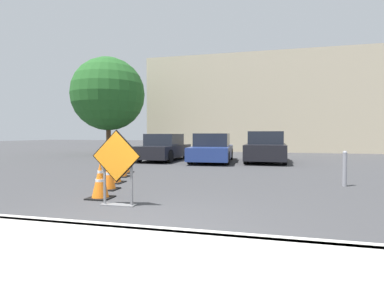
% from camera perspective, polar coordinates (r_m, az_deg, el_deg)
% --- Properties ---
extents(ground_plane, '(96.00, 96.00, 0.00)m').
position_cam_1_polar(ground_plane, '(13.93, 6.21, -3.87)').
color(ground_plane, '#3D3D3F').
extents(sidewalk_strip, '(29.91, 2.16, 0.14)m').
position_cam_1_polar(sidewalk_strip, '(3.48, -20.02, -20.80)').
color(sidewalk_strip, beige).
rests_on(sidewalk_strip, ground_plane).
extents(curb_lip, '(29.91, 0.20, 0.14)m').
position_cam_1_polar(curb_lip, '(4.36, -11.82, -15.97)').
color(curb_lip, beige).
rests_on(curb_lip, ground_plane).
extents(road_closed_sign, '(1.02, 0.20, 1.49)m').
position_cam_1_polar(road_closed_sign, '(6.01, -14.14, -3.62)').
color(road_closed_sign, black).
rests_on(road_closed_sign, ground_plane).
extents(traffic_cone_nearest, '(0.50, 0.50, 0.79)m').
position_cam_1_polar(traffic_cone_nearest, '(6.85, -17.08, -6.71)').
color(traffic_cone_nearest, black).
rests_on(traffic_cone_nearest, ground_plane).
extents(traffic_cone_second, '(0.44, 0.44, 0.81)m').
position_cam_1_polar(traffic_cone_second, '(7.86, -15.54, -5.51)').
color(traffic_cone_second, black).
rests_on(traffic_cone_second, ground_plane).
extents(traffic_cone_third, '(0.52, 0.52, 0.68)m').
position_cam_1_polar(traffic_cone_third, '(8.92, -14.56, -5.06)').
color(traffic_cone_third, black).
rests_on(traffic_cone_third, ground_plane).
extents(traffic_cone_fourth, '(0.45, 0.45, 0.76)m').
position_cam_1_polar(traffic_cone_fourth, '(10.09, -13.20, -3.99)').
color(traffic_cone_fourth, black).
rests_on(traffic_cone_fourth, ground_plane).
extents(traffic_cone_fifth, '(0.52, 0.52, 0.70)m').
position_cam_1_polar(traffic_cone_fifth, '(11.08, -12.72, -3.64)').
color(traffic_cone_fifth, black).
rests_on(traffic_cone_fifth, ground_plane).
extents(parked_car_nearest, '(1.99, 4.31, 1.41)m').
position_cam_1_polar(parked_car_nearest, '(16.04, -5.38, -0.78)').
color(parked_car_nearest, black).
rests_on(parked_car_nearest, ground_plane).
extents(parked_car_second, '(2.12, 4.57, 1.43)m').
position_cam_1_polar(parked_car_second, '(15.17, 3.83, -0.92)').
color(parked_car_second, navy).
rests_on(parked_car_second, ground_plane).
extents(parked_car_third, '(2.03, 4.17, 1.53)m').
position_cam_1_polar(parked_car_third, '(15.45, 13.88, -0.72)').
color(parked_car_third, black).
rests_on(parked_car_third, ground_plane).
extents(bollard_nearest, '(0.12, 0.12, 0.96)m').
position_cam_1_polar(bollard_nearest, '(9.02, 27.08, -4.02)').
color(bollard_nearest, gray).
rests_on(bollard_nearest, ground_plane).
extents(building_facade_backdrop, '(19.98, 5.00, 7.69)m').
position_cam_1_polar(building_facade_backdrop, '(26.00, 14.66, 7.25)').
color(building_facade_backdrop, beige).
rests_on(building_facade_backdrop, ground_plane).
extents(street_tree_behind_lot, '(4.98, 4.98, 6.63)m').
position_cam_1_polar(street_tree_behind_lot, '(21.54, -15.68, 9.13)').
color(street_tree_behind_lot, '#513823').
rests_on(street_tree_behind_lot, ground_plane).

